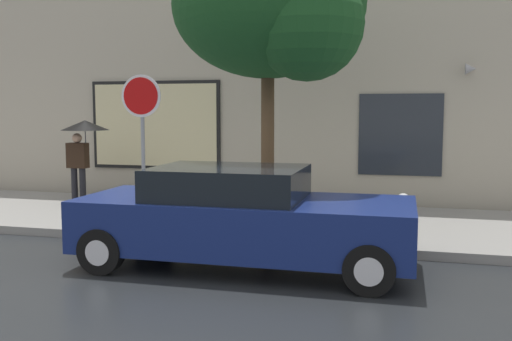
{
  "coord_description": "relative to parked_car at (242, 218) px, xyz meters",
  "views": [
    {
      "loc": [
        2.67,
        -7.67,
        2.23
      ],
      "look_at": [
        0.21,
        1.8,
        1.2
      ],
      "focal_mm": 39.97,
      "sensor_mm": 36.0,
      "label": 1
    }
  ],
  "objects": [
    {
      "name": "ground_plane",
      "position": [
        -0.46,
        -0.01,
        -0.71
      ],
      "size": [
        60.0,
        60.0,
        0.0
      ],
      "primitive_type": "plane",
      "color": "black"
    },
    {
      "name": "sidewalk",
      "position": [
        -0.46,
        2.99,
        -0.64
      ],
      "size": [
        20.0,
        4.0,
        0.15
      ],
      "primitive_type": "cube",
      "color": "gray",
      "rests_on": "ground"
    },
    {
      "name": "building_facade",
      "position": [
        -0.49,
        5.48,
        2.76
      ],
      "size": [
        20.0,
        0.67,
        7.0
      ],
      "color": "#B2A893",
      "rests_on": "ground"
    },
    {
      "name": "parked_car",
      "position": [
        0.0,
        0.0,
        0.0
      ],
      "size": [
        4.7,
        1.92,
        1.43
      ],
      "color": "navy",
      "rests_on": "ground"
    },
    {
      "name": "fire_hydrant",
      "position": [
        2.23,
        1.95,
        -0.21
      ],
      "size": [
        0.3,
        0.44,
        0.72
      ],
      "color": "white",
      "rests_on": "sidewalk"
    },
    {
      "name": "pedestrian_with_umbrella",
      "position": [
        -4.73,
        3.65,
        0.95
      ],
      "size": [
        1.06,
        1.06,
        1.87
      ],
      "color": "black",
      "rests_on": "sidewalk"
    },
    {
      "name": "street_tree",
      "position": [
        0.07,
        1.88,
        3.22
      ],
      "size": [
        3.33,
        2.83,
        5.13
      ],
      "color": "#4C3823",
      "rests_on": "sidewalk"
    },
    {
      "name": "stop_sign",
      "position": [
        -2.37,
        1.75,
        1.36
      ],
      "size": [
        0.76,
        0.1,
        2.72
      ],
      "color": "gray",
      "rests_on": "sidewalk"
    }
  ]
}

